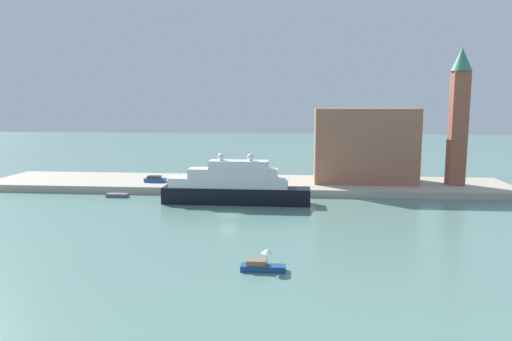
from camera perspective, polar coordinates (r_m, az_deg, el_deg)
ground at (r=79.55m, az=-3.31°, el=-5.29°), size 400.00×400.00×0.00m
quay_dock at (r=104.15m, az=-1.22°, el=-1.64°), size 110.00×18.98×1.46m
large_yacht at (r=87.76m, az=-2.60°, el=-1.89°), size 26.86×4.25×10.49m
small_motorboat at (r=54.09m, az=0.75°, el=-11.05°), size 4.96×1.46×2.55m
work_barge at (r=98.00m, az=-16.06°, el=-2.82°), size 4.07×1.74×0.67m
harbor_building at (r=104.97m, az=12.71°, el=2.93°), size 21.08×10.53×15.57m
bell_tower at (r=106.08m, az=22.83°, el=6.46°), size 4.18×4.18×27.65m
parked_car at (r=104.81m, az=-11.83°, el=-1.02°), size 4.55×1.86×1.35m
person_figure at (r=103.38m, az=-8.95°, el=-0.96°), size 0.36×0.36×1.71m
mooring_bollard at (r=95.58m, az=-2.21°, el=-1.89°), size 0.52×0.52×0.67m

